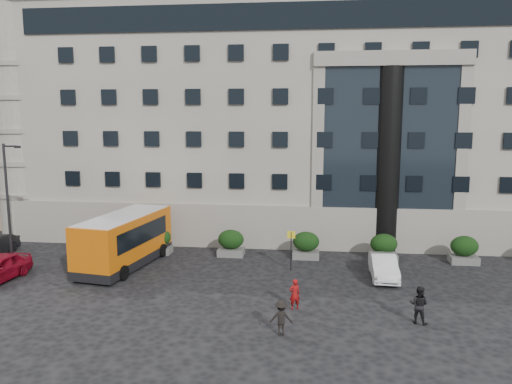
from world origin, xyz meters
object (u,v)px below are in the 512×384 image
pedestrian_b (419,305)px  hedge_b (231,243)px  bus_stop_sign (291,244)px  minibus (124,238)px  street_lamp (9,202)px  pedestrian_a (295,294)px  parked_car_d (94,223)px  pedestrian_c (281,318)px  hedge_c (306,245)px  white_taxi (384,267)px  hedge_d (384,247)px  hedge_e (464,250)px  red_truck (62,213)px  hedge_a (158,241)px  parked_car_c (84,228)px

pedestrian_b → hedge_b: bearing=-19.8°
bus_stop_sign → minibus: 10.75m
street_lamp → pedestrian_a: size_ratio=5.08×
parked_car_d → pedestrian_c: pedestrian_c is taller
hedge_c → white_taxi: size_ratio=0.43×
street_lamp → pedestrian_b: (23.79, -5.41, -3.46)m
hedge_d → hedge_e: bearing=0.0°
street_lamp → pedestrian_a: street_lamp is taller
minibus → red_truck: size_ratio=1.33×
hedge_b → white_taxi: hedge_b is taller
hedge_c → hedge_e: same height
bus_stop_sign → white_taxi: 5.77m
bus_stop_sign → white_taxi: bearing=-8.6°
red_truck → pedestrian_c: 26.40m
pedestrian_a → hedge_b: bearing=-84.0°
hedge_b → hedge_d: size_ratio=1.00×
minibus → red_truck: (-8.80, 8.67, -0.23)m
hedge_b → pedestrian_b: 14.75m
white_taxi → pedestrian_a: 7.54m
hedge_b → pedestrian_c: hedge_b is taller
hedge_d → minibus: size_ratio=0.22×
hedge_b → pedestrian_b: (10.65, -10.21, -0.02)m
hedge_a → pedestrian_c: size_ratio=1.17×
parked_car_c → red_truck: bearing=146.4°
hedge_e → pedestrian_a: 14.18m
parked_car_c → pedestrian_a: pedestrian_a is taller
hedge_c → street_lamp: bearing=-165.3°
street_lamp → hedge_d: bearing=11.5°
parked_car_d → pedestrian_b: pedestrian_b is taller
pedestrian_c → red_truck: bearing=-42.6°
hedge_d → red_truck: red_truck is taller
pedestrian_a → parked_car_c: bearing=-58.9°
bus_stop_sign → white_taxi: bus_stop_sign is taller
hedge_c → pedestrian_b: size_ratio=1.02×
hedge_e → bus_stop_sign: (-11.30, -2.80, 0.80)m
hedge_a → hedge_d: (15.60, 0.00, 0.00)m
hedge_a → street_lamp: (-7.94, -4.80, 3.44)m
street_lamp → white_taxi: street_lamp is taller
pedestrian_a → hedge_c: bearing=-114.2°
hedge_b → parked_car_c: 13.38m
white_taxi → pedestrian_b: bearing=-82.7°
red_truck → parked_car_c: bearing=-15.0°
hedge_b → hedge_d: 10.40m
hedge_b → hedge_c: size_ratio=1.00×
hedge_e → hedge_b: bearing=180.0°
hedge_c → hedge_d: 5.20m
white_taxi → minibus: bearing=179.0°
hedge_c → hedge_e: (10.40, 0.00, 0.00)m
hedge_e → bus_stop_sign: bus_stop_sign is taller
bus_stop_sign → pedestrian_b: 9.79m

